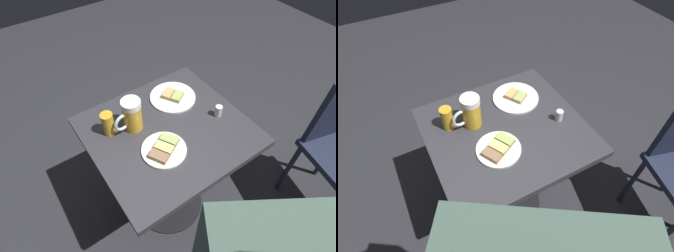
{
  "view_description": "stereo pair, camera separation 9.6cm",
  "coord_description": "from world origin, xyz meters",
  "views": [
    {
      "loc": [
        -0.64,
        0.45,
        1.64
      ],
      "look_at": [
        0.0,
        0.0,
        0.75
      ],
      "focal_mm": 28.32,
      "sensor_mm": 36.0,
      "label": 1
    },
    {
      "loc": [
        -0.69,
        0.37,
        1.64
      ],
      "look_at": [
        0.0,
        0.0,
        0.75
      ],
      "focal_mm": 28.32,
      "sensor_mm": 36.0,
      "label": 2
    }
  ],
  "objects": [
    {
      "name": "ground_plane",
      "position": [
        0.0,
        0.0,
        0.0
      ],
      "size": [
        6.0,
        6.0,
        0.0
      ],
      "primitive_type": "plane",
      "color": "#28282D"
    },
    {
      "name": "cafe_table",
      "position": [
        0.0,
        0.0,
        0.55
      ],
      "size": [
        0.65,
        0.7,
        0.73
      ],
      "color": "black",
      "rests_on": "ground_plane"
    },
    {
      "name": "plate_near",
      "position": [
        -0.09,
        0.08,
        0.74
      ],
      "size": [
        0.19,
        0.19,
        0.03
      ],
      "color": "white",
      "rests_on": "cafe_table"
    },
    {
      "name": "plate_far",
      "position": [
        0.16,
        -0.14,
        0.73
      ],
      "size": [
        0.23,
        0.23,
        0.03
      ],
      "color": "white",
      "rests_on": "cafe_table"
    },
    {
      "name": "beer_mug",
      "position": [
        0.1,
        0.12,
        0.81
      ],
      "size": [
        0.09,
        0.14,
        0.16
      ],
      "color": "gold",
      "rests_on": "cafe_table"
    },
    {
      "name": "beer_glass_small",
      "position": [
        0.13,
        0.22,
        0.78
      ],
      "size": [
        0.05,
        0.05,
        0.11
      ],
      "primitive_type": "cylinder",
      "color": "gold",
      "rests_on": "cafe_table"
    },
    {
      "name": "salt_shaker",
      "position": [
        -0.06,
        -0.25,
        0.75
      ],
      "size": [
        0.03,
        0.03,
        0.05
      ],
      "primitive_type": "cylinder",
      "color": "silver",
      "rests_on": "cafe_table"
    }
  ]
}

